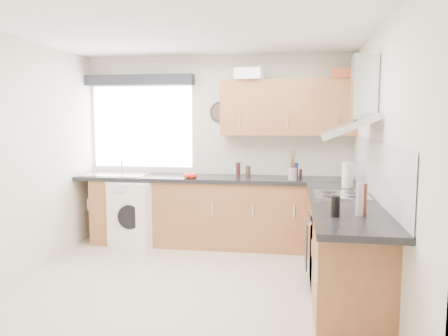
% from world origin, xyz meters
% --- Properties ---
extents(ground_plane, '(3.60, 3.60, 0.00)m').
position_xyz_m(ground_plane, '(0.00, 0.00, 0.00)').
color(ground_plane, beige).
extents(ceiling, '(3.60, 3.60, 0.02)m').
position_xyz_m(ceiling, '(0.00, 0.00, 2.50)').
color(ceiling, white).
rests_on(ceiling, wall_back).
extents(wall_back, '(3.60, 0.02, 2.50)m').
position_xyz_m(wall_back, '(0.00, 1.80, 1.25)').
color(wall_back, silver).
rests_on(wall_back, ground_plane).
extents(wall_front, '(3.60, 0.02, 2.50)m').
position_xyz_m(wall_front, '(0.00, -1.80, 1.25)').
color(wall_front, silver).
rests_on(wall_front, ground_plane).
extents(wall_left, '(0.02, 3.60, 2.50)m').
position_xyz_m(wall_left, '(-1.80, 0.00, 1.25)').
color(wall_left, silver).
rests_on(wall_left, ground_plane).
extents(wall_right, '(0.02, 3.60, 2.50)m').
position_xyz_m(wall_right, '(1.80, 0.00, 1.25)').
color(wall_right, silver).
rests_on(wall_right, ground_plane).
extents(window, '(1.40, 0.02, 1.10)m').
position_xyz_m(window, '(-1.05, 1.79, 1.55)').
color(window, white).
rests_on(window, wall_back).
extents(window_blind, '(1.50, 0.18, 0.14)m').
position_xyz_m(window_blind, '(-1.05, 1.70, 2.18)').
color(window_blind, '#282932').
rests_on(window_blind, wall_back).
extents(splashback, '(0.01, 3.00, 0.54)m').
position_xyz_m(splashback, '(1.79, 0.30, 1.18)').
color(splashback, white).
rests_on(splashback, wall_right).
extents(base_cab_back, '(3.00, 0.58, 0.86)m').
position_xyz_m(base_cab_back, '(-0.10, 1.51, 0.43)').
color(base_cab_back, brown).
rests_on(base_cab_back, ground_plane).
extents(base_cab_corner, '(0.60, 0.60, 0.86)m').
position_xyz_m(base_cab_corner, '(1.50, 1.50, 0.43)').
color(base_cab_corner, brown).
rests_on(base_cab_corner, ground_plane).
extents(base_cab_right, '(0.58, 2.10, 0.86)m').
position_xyz_m(base_cab_right, '(1.51, 0.15, 0.43)').
color(base_cab_right, brown).
rests_on(base_cab_right, ground_plane).
extents(worktop_back, '(3.60, 0.62, 0.05)m').
position_xyz_m(worktop_back, '(0.00, 1.50, 0.89)').
color(worktop_back, black).
rests_on(worktop_back, base_cab_back).
extents(worktop_right, '(0.62, 2.42, 0.05)m').
position_xyz_m(worktop_right, '(1.50, 0.00, 0.89)').
color(worktop_right, black).
rests_on(worktop_right, base_cab_right).
extents(sink, '(0.84, 0.46, 0.10)m').
position_xyz_m(sink, '(-1.33, 1.50, 0.95)').
color(sink, silver).
rests_on(sink, worktop_back).
extents(oven, '(0.56, 0.58, 0.85)m').
position_xyz_m(oven, '(1.50, 0.30, 0.42)').
color(oven, black).
rests_on(oven, ground_plane).
extents(hob_plate, '(0.52, 0.52, 0.01)m').
position_xyz_m(hob_plate, '(1.50, 0.30, 0.92)').
color(hob_plate, silver).
rests_on(hob_plate, worktop_right).
extents(extractor_hood, '(0.52, 0.78, 0.66)m').
position_xyz_m(extractor_hood, '(1.60, 0.30, 1.77)').
color(extractor_hood, silver).
rests_on(extractor_hood, wall_right).
extents(upper_cabinets, '(1.70, 0.35, 0.70)m').
position_xyz_m(upper_cabinets, '(0.95, 1.62, 1.80)').
color(upper_cabinets, brown).
rests_on(upper_cabinets, wall_back).
extents(washing_machine, '(0.69, 0.67, 0.85)m').
position_xyz_m(washing_machine, '(-1.00, 1.40, 0.43)').
color(washing_machine, white).
rests_on(washing_machine, ground_plane).
extents(wall_clock, '(0.28, 0.04, 0.28)m').
position_xyz_m(wall_clock, '(0.05, 1.76, 1.75)').
color(wall_clock, '#282932').
rests_on(wall_clock, wall_back).
extents(casserole, '(0.37, 0.29, 0.14)m').
position_xyz_m(casserole, '(0.46, 1.52, 2.22)').
color(casserole, white).
rests_on(casserole, upper_cabinets).
extents(storage_box, '(0.27, 0.23, 0.11)m').
position_xyz_m(storage_box, '(1.60, 1.52, 2.21)').
color(storage_box, '#B44825').
rests_on(storage_box, upper_cabinets).
extents(utensil_pot, '(0.13, 0.13, 0.15)m').
position_xyz_m(utensil_pot, '(1.02, 1.35, 0.98)').
color(utensil_pot, gray).
rests_on(utensil_pot, worktop_back).
extents(kitchen_roll, '(0.16, 0.16, 0.27)m').
position_xyz_m(kitchen_roll, '(1.62, 0.86, 1.04)').
color(kitchen_roll, white).
rests_on(kitchen_roll, worktop_right).
extents(tomato_cluster, '(0.16, 0.16, 0.07)m').
position_xyz_m(tomato_cluster, '(-0.25, 1.30, 0.94)').
color(tomato_cluster, red).
rests_on(tomato_cluster, worktop_back).
extents(jar_0, '(0.04, 0.04, 0.21)m').
position_xyz_m(jar_0, '(1.07, 1.41, 1.01)').
color(jar_0, '#171B51').
rests_on(jar_0, worktop_back).
extents(jar_1, '(0.06, 0.06, 0.18)m').
position_xyz_m(jar_1, '(0.32, 1.58, 1.00)').
color(jar_1, '#3D1615').
rests_on(jar_1, worktop_back).
extents(jar_2, '(0.04, 0.04, 0.11)m').
position_xyz_m(jar_2, '(1.13, 1.62, 0.96)').
color(jar_2, '#421A17').
rests_on(jar_2, worktop_back).
extents(jar_3, '(0.05, 0.05, 0.09)m').
position_xyz_m(jar_3, '(1.06, 1.57, 0.96)').
color(jar_3, '#1D628C').
rests_on(jar_3, worktop_back).
extents(jar_4, '(0.07, 0.07, 0.13)m').
position_xyz_m(jar_4, '(0.44, 1.65, 0.98)').
color(jar_4, '#402F23').
rests_on(jar_4, worktop_back).
extents(jar_5, '(0.07, 0.07, 0.19)m').
position_xyz_m(jar_5, '(1.03, 1.51, 1.00)').
color(jar_5, black).
rests_on(jar_5, worktop_back).
extents(bottle_0, '(0.07, 0.07, 0.25)m').
position_xyz_m(bottle_0, '(1.57, -0.57, 1.03)').
color(bottle_0, '#551A11').
rests_on(bottle_0, worktop_right).
extents(bottle_1, '(0.07, 0.07, 0.16)m').
position_xyz_m(bottle_1, '(1.36, -0.66, 0.99)').
color(bottle_1, black).
rests_on(bottle_1, worktop_right).
extents(bottle_2, '(0.06, 0.06, 0.26)m').
position_xyz_m(bottle_2, '(1.54, -0.59, 1.04)').
color(bottle_2, '#B1A697').
rests_on(bottle_2, worktop_right).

